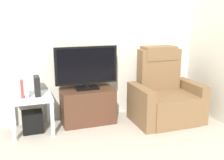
{
  "coord_description": "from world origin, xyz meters",
  "views": [
    {
      "loc": [
        -0.89,
        -2.77,
        1.54
      ],
      "look_at": [
        0.26,
        0.5,
        0.7
      ],
      "focal_mm": 43.4,
      "sensor_mm": 36.0,
      "label": 1
    }
  ],
  "objects": [
    {
      "name": "side_table",
      "position": [
        -0.77,
        0.8,
        0.41
      ],
      "size": [
        0.54,
        0.54,
        0.5
      ],
      "color": "silver",
      "rests_on": "ground"
    },
    {
      "name": "wall_back",
      "position": [
        0.0,
        1.13,
        1.3
      ],
      "size": [
        6.4,
        0.06,
        2.6
      ],
      "primitive_type": "cube",
      "color": "beige",
      "rests_on": "ground"
    },
    {
      "name": "recliner_armchair",
      "position": [
        1.12,
        0.59,
        0.37
      ],
      "size": [
        0.98,
        0.78,
        1.08
      ],
      "rotation": [
        0.0,
        0.0,
        0.03
      ],
      "color": "brown",
      "rests_on": "ground"
    },
    {
      "name": "tv_stand",
      "position": [
        0.01,
        0.86,
        0.25
      ],
      "size": [
        0.75,
        0.42,
        0.5
      ],
      "color": "#4C2D1E",
      "rests_on": "ground"
    },
    {
      "name": "book_leftmost",
      "position": [
        -0.87,
        0.78,
        0.61
      ],
      "size": [
        0.04,
        0.11,
        0.23
      ],
      "primitive_type": "cube",
      "color": "red",
      "rests_on": "side_table"
    },
    {
      "name": "game_console",
      "position": [
        -0.68,
        0.81,
        0.62
      ],
      "size": [
        0.07,
        0.2,
        0.26
      ],
      "primitive_type": "cube",
      "color": "black",
      "rests_on": "side_table"
    },
    {
      "name": "book_middle",
      "position": [
        -0.82,
        0.78,
        0.6
      ],
      "size": [
        0.04,
        0.12,
        0.21
      ],
      "primitive_type": "cube",
      "color": "white",
      "rests_on": "side_table"
    },
    {
      "name": "television",
      "position": [
        0.01,
        0.88,
        0.82
      ],
      "size": [
        0.89,
        0.2,
        0.61
      ],
      "color": "black",
      "rests_on": "tv_stand"
    },
    {
      "name": "subwoofer_box",
      "position": [
        -0.77,
        0.8,
        0.13
      ],
      "size": [
        0.27,
        0.27,
        0.27
      ],
      "primitive_type": "cube",
      "color": "black",
      "rests_on": "ground"
    },
    {
      "name": "ground_plane",
      "position": [
        0.0,
        0.0,
        0.0
      ],
      "size": [
        6.4,
        6.4,
        0.0
      ],
      "primitive_type": "plane",
      "color": "#B2A899"
    }
  ]
}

